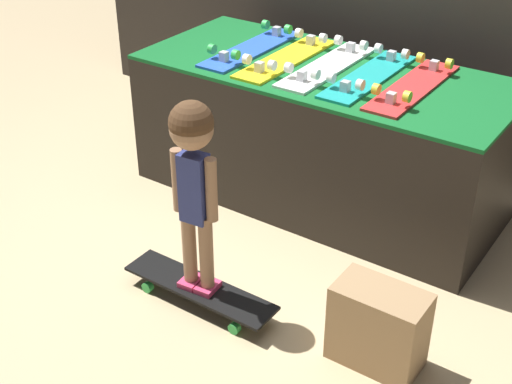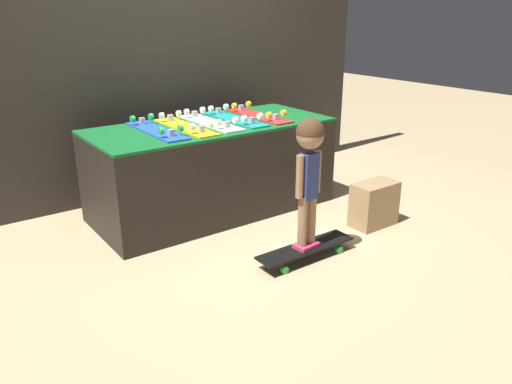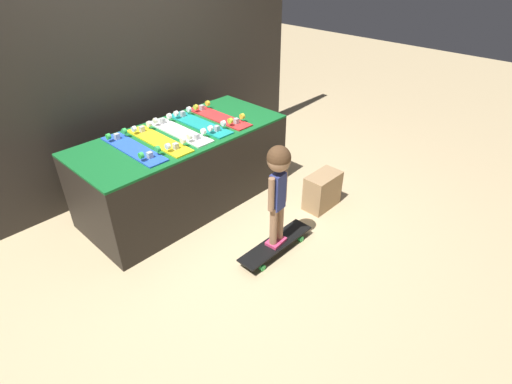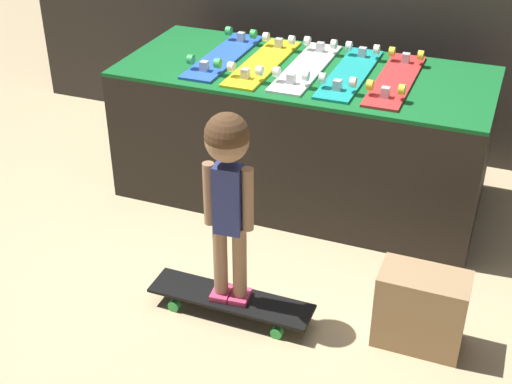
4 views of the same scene
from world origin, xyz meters
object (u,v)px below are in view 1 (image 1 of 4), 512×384
(skateboard_blue_on_rack, at_px, (252,47))
(skateboard_teal_on_rack, at_px, (369,75))
(skateboard_white_on_rack, at_px, (327,65))
(storage_box, at_px, (378,327))
(skateboard_yellow_on_rack, at_px, (286,57))
(skateboard_red_on_rack, at_px, (413,85))
(skateboard_on_floor, at_px, (200,289))
(child, at_px, (193,163))

(skateboard_blue_on_rack, relative_size, skateboard_teal_on_rack, 1.00)
(skateboard_white_on_rack, xyz_separation_m, storage_box, (0.86, -1.04, -0.59))
(skateboard_yellow_on_rack, bearing_deg, storage_box, -42.82)
(skateboard_teal_on_rack, distance_m, skateboard_red_on_rack, 0.24)
(skateboard_blue_on_rack, distance_m, skateboard_on_floor, 1.45)
(skateboard_white_on_rack, height_order, skateboard_on_floor, skateboard_white_on_rack)
(skateboard_on_floor, bearing_deg, child, 90.00)
(skateboard_yellow_on_rack, xyz_separation_m, skateboard_on_floor, (0.28, -1.14, -0.70))
(skateboard_on_floor, relative_size, storage_box, 2.04)
(skateboard_white_on_rack, height_order, skateboard_red_on_rack, same)
(skateboard_yellow_on_rack, distance_m, child, 1.18)
(skateboard_white_on_rack, distance_m, skateboard_red_on_rack, 0.48)
(skateboard_white_on_rack, distance_m, skateboard_on_floor, 1.35)
(skateboard_blue_on_rack, relative_size, storage_box, 2.08)
(skateboard_red_on_rack, relative_size, storage_box, 2.08)
(skateboard_blue_on_rack, xyz_separation_m, storage_box, (1.34, -1.04, -0.59))
(skateboard_white_on_rack, relative_size, skateboard_teal_on_rack, 1.00)
(skateboard_on_floor, xyz_separation_m, child, (0.00, 0.00, 0.65))
(skateboard_blue_on_rack, height_order, skateboard_white_on_rack, same)
(skateboard_blue_on_rack, xyz_separation_m, skateboard_on_floor, (0.52, -1.16, -0.70))
(skateboard_yellow_on_rack, relative_size, child, 0.85)
(child, bearing_deg, skateboard_on_floor, -95.37)
(skateboard_blue_on_rack, relative_size, skateboard_red_on_rack, 1.00)
(skateboard_on_floor, height_order, child, child)
(skateboard_blue_on_rack, relative_size, skateboard_white_on_rack, 1.00)
(skateboard_yellow_on_rack, relative_size, skateboard_red_on_rack, 1.00)
(skateboard_teal_on_rack, bearing_deg, skateboard_red_on_rack, -1.07)
(skateboard_on_floor, bearing_deg, skateboard_teal_on_rack, 80.38)
(skateboard_yellow_on_rack, distance_m, skateboard_white_on_rack, 0.24)
(storage_box, bearing_deg, skateboard_yellow_on_rack, 137.18)
(skateboard_yellow_on_rack, xyz_separation_m, storage_box, (1.10, -1.02, -0.59))
(skateboard_red_on_rack, distance_m, child, 1.24)
(skateboard_teal_on_rack, bearing_deg, skateboard_yellow_on_rack, -177.27)
(skateboard_white_on_rack, xyz_separation_m, skateboard_teal_on_rack, (0.24, 0.00, 0.00))
(skateboard_yellow_on_rack, xyz_separation_m, child, (0.28, -1.14, -0.05))
(skateboard_red_on_rack, distance_m, storage_box, 1.26)
(skateboard_red_on_rack, distance_m, skateboard_on_floor, 1.42)
(skateboard_white_on_rack, distance_m, child, 1.16)
(skateboard_teal_on_rack, xyz_separation_m, skateboard_red_on_rack, (0.24, -0.00, 0.00))
(skateboard_blue_on_rack, distance_m, skateboard_red_on_rack, 0.96)
(skateboard_blue_on_rack, distance_m, skateboard_white_on_rack, 0.48)
(skateboard_white_on_rack, xyz_separation_m, child, (0.04, -1.16, -0.05))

